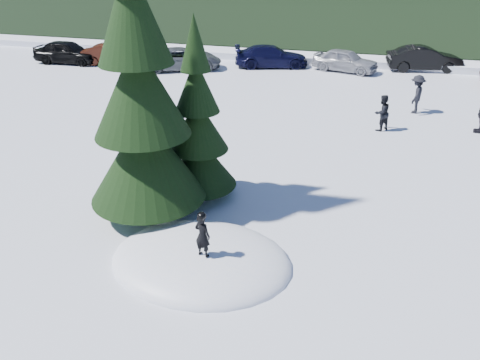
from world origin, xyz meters
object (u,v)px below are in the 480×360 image
(adult_2, at_px, (416,94))
(car_5, at_px, (424,59))
(car_0, at_px, (67,52))
(spruce_tall, at_px, (141,101))
(car_1, at_px, (113,54))
(spruce_short, at_px, (198,131))
(car_2, at_px, (183,59))
(car_4, at_px, (345,60))
(adult_0, at_px, (382,113))
(child_skier, at_px, (202,236))
(car_3, at_px, (271,56))

(adult_2, xyz_separation_m, car_5, (0.87, 8.85, -0.14))
(car_0, bearing_deg, adult_2, -104.94)
(spruce_tall, relative_size, car_1, 2.21)
(spruce_short, bearing_deg, car_1, 127.40)
(car_2, xyz_separation_m, car_4, (9.76, 2.29, 0.01))
(spruce_short, height_order, adult_0, spruce_short)
(child_skier, relative_size, car_2, 0.22)
(car_0, height_order, car_2, car_0)
(child_skier, bearing_deg, car_3, -68.28)
(adult_2, bearing_deg, spruce_tall, -20.64)
(car_2, bearing_deg, car_0, 68.89)
(car_0, distance_m, car_5, 22.76)
(car_3, distance_m, car_4, 4.62)
(adult_2, relative_size, car_3, 0.38)
(car_0, bearing_deg, car_3, -81.46)
(adult_0, xyz_separation_m, car_3, (-6.94, 10.05, -0.09))
(car_0, bearing_deg, adult_0, -113.25)
(car_0, distance_m, car_1, 3.06)
(car_3, bearing_deg, car_0, 84.46)
(car_0, height_order, car_3, car_0)
(spruce_short, bearing_deg, car_0, 134.97)
(car_0, relative_size, car_5, 0.97)
(car_3, bearing_deg, child_skier, 171.39)
(adult_2, bearing_deg, spruce_short, -20.29)
(car_2, relative_size, car_5, 1.07)
(spruce_short, distance_m, car_0, 21.04)
(car_0, bearing_deg, car_5, -82.08)
(child_skier, xyz_separation_m, adult_0, (3.77, 11.05, -0.26))
(car_0, bearing_deg, child_skier, -141.64)
(child_skier, xyz_separation_m, adult_2, (5.23, 13.90, -0.15))
(child_skier, bearing_deg, car_2, -53.07)
(adult_0, bearing_deg, adult_2, -162.39)
(adult_2, distance_m, car_1, 19.19)
(adult_0, relative_size, car_0, 0.35)
(car_3, bearing_deg, car_5, -97.04)
(spruce_tall, relative_size, spruce_short, 1.60)
(spruce_short, height_order, car_3, spruce_short)
(adult_2, bearing_deg, car_3, -118.20)
(car_3, relative_size, car_5, 1.03)
(adult_2, distance_m, car_5, 8.89)
(car_2, bearing_deg, spruce_short, 179.71)
(spruce_short, distance_m, car_2, 16.87)
(spruce_tall, relative_size, car_4, 2.18)
(spruce_tall, distance_m, spruce_short, 2.11)
(car_4, xyz_separation_m, car_5, (4.65, 1.57, 0.06))
(spruce_short, height_order, car_0, spruce_short)
(spruce_tall, distance_m, child_skier, 3.97)
(spruce_short, bearing_deg, car_2, 114.24)
(car_2, relative_size, car_3, 1.04)
(spruce_short, distance_m, car_1, 19.55)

